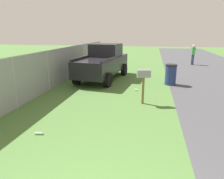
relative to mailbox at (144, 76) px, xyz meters
The scene contains 7 objects.
mailbox is the anchor object (origin of this frame).
pickup_truck 4.90m from the mailbox, 32.03° to the left, with size 5.11×2.55×2.09m.
trash_bin 3.69m from the mailbox, 21.09° to the right, with size 0.62×0.62×1.12m.
pedestrian 11.65m from the mailbox, 18.66° to the right, with size 0.45×0.34×1.73m.
fence_section 5.25m from the mailbox, 62.66° to the left, with size 17.86×0.07×1.94m.
litter_cup_midfield_b 2.17m from the mailbox, 12.70° to the left, with size 0.08×0.08×0.10m, color white.
litter_bottle_far_scatter 4.35m from the mailbox, 139.49° to the left, with size 0.07×0.07×0.22m, color #B2D8BF.
Camera 1 is at (-1.46, -0.72, 2.81)m, focal length 33.03 mm.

